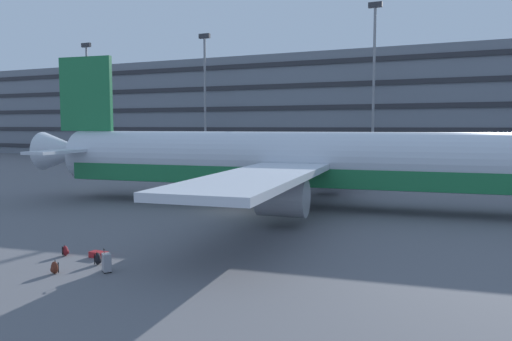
# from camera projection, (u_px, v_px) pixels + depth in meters

# --- Properties ---
(ground_plane) EXTENTS (600.00, 600.00, 0.00)m
(ground_plane) POSITION_uv_depth(u_px,v_px,m) (239.00, 210.00, 32.90)
(ground_plane) COLOR #5B5B60
(terminal_structure) EXTENTS (173.45, 19.97, 16.47)m
(terminal_structure) POSITION_uv_depth(u_px,v_px,m) (385.00, 109.00, 79.89)
(terminal_structure) COLOR slate
(terminal_structure) RESTS_ON ground_plane
(airliner) EXTENTS (43.38, 35.26, 10.76)m
(airliner) POSITION_uv_depth(u_px,v_px,m) (310.00, 163.00, 33.70)
(airliner) COLOR silver
(airliner) RESTS_ON ground_plane
(light_mast_far_left) EXTENTS (1.80, 0.50, 19.68)m
(light_mast_far_left) POSITION_uv_depth(u_px,v_px,m) (87.00, 91.00, 86.85)
(light_mast_far_left) COLOR gray
(light_mast_far_left) RESTS_ON ground_plane
(light_mast_left) EXTENTS (1.80, 0.50, 19.51)m
(light_mast_left) POSITION_uv_depth(u_px,v_px,m) (205.00, 87.00, 77.24)
(light_mast_left) COLOR gray
(light_mast_left) RESTS_ON ground_plane
(light_mast_center_left) EXTENTS (1.80, 0.50, 21.66)m
(light_mast_center_left) POSITION_uv_depth(u_px,v_px,m) (374.00, 73.00, 66.53)
(light_mast_center_left) COLOR gray
(light_mast_center_left) RESTS_ON ground_plane
(suitcase_navy) EXTENTS (0.79, 0.40, 0.24)m
(suitcase_navy) POSITION_uv_depth(u_px,v_px,m) (99.00, 254.00, 21.03)
(suitcase_navy) COLOR #B21E23
(suitcase_navy) RESTS_ON ground_plane
(suitcase_large) EXTENTS (0.50, 0.47, 0.90)m
(suitcase_large) POSITION_uv_depth(u_px,v_px,m) (107.00, 262.00, 18.86)
(suitcase_large) COLOR gray
(suitcase_large) RESTS_ON ground_plane
(backpack_purple) EXTENTS (0.33, 0.36, 0.52)m
(backpack_purple) POSITION_uv_depth(u_px,v_px,m) (98.00, 259.00, 19.91)
(backpack_purple) COLOR black
(backpack_purple) RESTS_ON ground_plane
(backpack_laid_flat) EXTENTS (0.43, 0.40, 0.48)m
(backpack_laid_flat) POSITION_uv_depth(u_px,v_px,m) (65.00, 251.00, 21.28)
(backpack_laid_flat) COLOR maroon
(backpack_laid_flat) RESTS_ON ground_plane
(backpack_red) EXTENTS (0.39, 0.29, 0.51)m
(backpack_red) POSITION_uv_depth(u_px,v_px,m) (54.00, 268.00, 18.67)
(backpack_red) COLOR #592619
(backpack_red) RESTS_ON ground_plane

